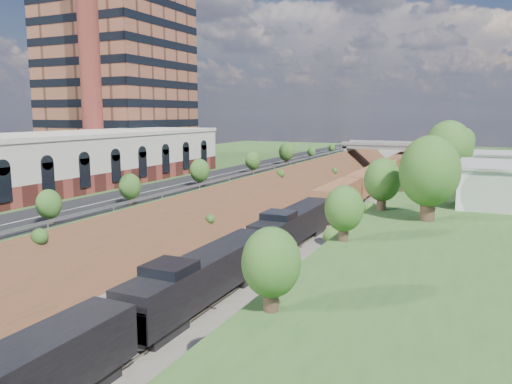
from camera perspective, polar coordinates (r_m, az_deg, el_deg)
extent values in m
cube|color=#315924|center=(86.38, -14.53, 0.73)|extent=(44.00, 180.00, 5.00)
cube|color=brown|center=(74.94, -1.31, -2.15)|extent=(10.00, 180.00, 10.00)
cube|color=brown|center=(68.35, 15.52, -3.58)|extent=(10.00, 180.00, 10.00)
cube|color=gray|center=(71.69, 4.73, -2.62)|extent=(1.58, 180.00, 0.18)
cube|color=gray|center=(70.11, 8.73, -2.96)|extent=(1.58, 180.00, 0.18)
cube|color=black|center=(76.21, -4.36, 1.86)|extent=(8.00, 180.00, 0.10)
cube|color=#99999E|center=(74.24, -1.60, 2.08)|extent=(0.06, 171.00, 0.30)
cube|color=maroon|center=(66.71, -23.30, 1.03)|extent=(14.00, 62.00, 2.20)
cube|color=beige|center=(66.38, -23.48, 3.81)|extent=(14.00, 62.00, 4.30)
cube|color=beige|center=(66.23, -23.61, 5.88)|extent=(14.30, 62.30, 0.50)
cube|color=brown|center=(102.57, -15.63, 15.68)|extent=(22.00, 22.00, 44.00)
cylinder|color=maroon|center=(85.16, -18.54, 15.64)|extent=(3.20, 3.20, 40.00)
cube|color=gray|center=(132.64, 10.40, 3.93)|extent=(1.50, 8.00, 6.20)
cube|color=gray|center=(128.87, 20.36, 3.37)|extent=(1.50, 8.00, 6.20)
cube|color=gray|center=(130.02, 15.37, 5.03)|extent=(24.00, 8.00, 1.00)
cube|color=gray|center=(126.04, 15.08, 5.29)|extent=(24.00, 0.30, 0.80)
cube|color=gray|center=(133.92, 15.67, 5.46)|extent=(24.00, 0.30, 0.80)
cube|color=silver|center=(58.49, 26.64, 0.68)|extent=(9.00, 12.00, 4.00)
cube|color=silver|center=(80.36, 25.87, 2.61)|extent=(8.00, 10.00, 3.60)
cylinder|color=#473323|center=(46.91, 19.03, -1.54)|extent=(1.30, 1.30, 2.62)
ellipsoid|color=#30551E|center=(46.46, 19.22, 2.28)|extent=(5.25, 5.25, 6.30)
cylinder|color=#473323|center=(43.12, -26.58, -3.86)|extent=(0.66, 0.66, 1.22)
ellipsoid|color=#30551E|center=(42.84, -26.72, -1.94)|extent=(2.45, 2.45, 2.94)
cube|color=black|center=(38.67, -5.80, -9.29)|extent=(3.06, 18.35, 2.98)
cube|color=black|center=(55.58, 4.42, -3.60)|extent=(3.06, 18.35, 2.98)
cube|color=brown|center=(104.17, 14.28, 2.24)|extent=(3.06, 81.45, 3.67)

